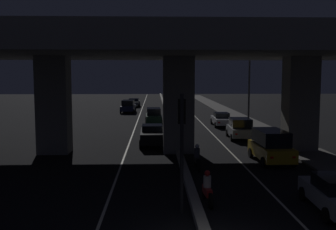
# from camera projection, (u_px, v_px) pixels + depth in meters

# --- Properties ---
(lane_line_left_inner) EXTENTS (0.12, 126.00, 0.00)m
(lane_line_left_inner) POSITION_uv_depth(u_px,v_px,m) (138.00, 120.00, 46.31)
(lane_line_left_inner) COLOR beige
(lane_line_left_inner) RESTS_ON ground_plane
(lane_line_right_inner) EXTENTS (0.12, 126.00, 0.00)m
(lane_line_right_inner) POSITION_uv_depth(u_px,v_px,m) (199.00, 120.00, 46.56)
(lane_line_right_inner) COLOR beige
(lane_line_right_inner) RESTS_ON ground_plane
(median_divider) EXTENTS (0.41, 126.00, 0.29)m
(median_divider) POSITION_uv_depth(u_px,v_px,m) (168.00, 119.00, 46.42)
(median_divider) COLOR gray
(median_divider) RESTS_ON ground_plane
(sidewalk_right) EXTENTS (2.87, 126.00, 0.13)m
(sidewalk_right) POSITION_uv_depth(u_px,v_px,m) (257.00, 127.00, 39.77)
(sidewalk_right) COLOR #5B5956
(sidewalk_right) RESTS_ON ground_plane
(elevated_overpass) EXTENTS (37.14, 13.81, 9.15)m
(elevated_overpass) POSITION_uv_depth(u_px,v_px,m) (173.00, 50.00, 26.65)
(elevated_overpass) COLOR gray
(elevated_overpass) RESTS_ON ground_plane
(traffic_light_left_of_median) EXTENTS (0.30, 0.49, 4.63)m
(traffic_light_left_of_median) POSITION_uv_depth(u_px,v_px,m) (182.00, 132.00, 15.00)
(traffic_light_left_of_median) COLOR black
(traffic_light_left_of_median) RESTS_ON ground_plane
(street_lamp) EXTENTS (2.20, 0.32, 7.68)m
(street_lamp) POSITION_uv_depth(u_px,v_px,m) (246.00, 83.00, 39.61)
(street_lamp) COLOR #2D2D30
(street_lamp) RESTS_ON ground_plane
(car_taxi_yellow_second) EXTENTS (2.03, 4.28, 1.97)m
(car_taxi_yellow_second) POSITION_uv_depth(u_px,v_px,m) (271.00, 145.00, 24.08)
(car_taxi_yellow_second) COLOR gold
(car_taxi_yellow_second) RESTS_ON ground_plane
(car_silver_third) EXTENTS (2.16, 4.11, 1.72)m
(car_silver_third) POSITION_uv_depth(u_px,v_px,m) (240.00, 128.00, 32.98)
(car_silver_third) COLOR gray
(car_silver_third) RESTS_ON ground_plane
(car_white_fourth) EXTENTS (1.87, 4.73, 1.42)m
(car_white_fourth) POSITION_uv_depth(u_px,v_px,m) (221.00, 119.00, 41.23)
(car_white_fourth) COLOR silver
(car_white_fourth) RESTS_ON ground_plane
(car_black_lead_oncoming) EXTENTS (1.95, 4.31, 1.55)m
(car_black_lead_oncoming) POSITION_uv_depth(u_px,v_px,m) (152.00, 135.00, 29.94)
(car_black_lead_oncoming) COLOR black
(car_black_lead_oncoming) RESTS_ON ground_plane
(car_dark_green_second_oncoming) EXTENTS (1.92, 4.49, 1.72)m
(car_dark_green_second_oncoming) POSITION_uv_depth(u_px,v_px,m) (154.00, 116.00, 43.18)
(car_dark_green_second_oncoming) COLOR black
(car_dark_green_second_oncoming) RESTS_ON ground_plane
(car_dark_blue_third_oncoming) EXTENTS (2.12, 4.72, 1.78)m
(car_dark_blue_third_oncoming) POSITION_uv_depth(u_px,v_px,m) (128.00, 106.00, 56.16)
(car_dark_blue_third_oncoming) COLOR #141938
(car_dark_blue_third_oncoming) RESTS_ON ground_plane
(car_grey_fourth_oncoming) EXTENTS (2.06, 4.25, 1.39)m
(car_grey_fourth_oncoming) POSITION_uv_depth(u_px,v_px,m) (134.00, 102.00, 66.37)
(car_grey_fourth_oncoming) COLOR #515459
(car_grey_fourth_oncoming) RESTS_ON ground_plane
(motorcycle_red_filtering_near) EXTENTS (0.34, 1.94, 1.41)m
(motorcycle_red_filtering_near) POSITION_uv_depth(u_px,v_px,m) (207.00, 190.00, 16.26)
(motorcycle_red_filtering_near) COLOR black
(motorcycle_red_filtering_near) RESTS_ON ground_plane
(motorcycle_black_filtering_mid) EXTENTS (0.33, 2.00, 1.44)m
(motorcycle_black_filtering_mid) POSITION_uv_depth(u_px,v_px,m) (197.00, 159.00, 22.27)
(motorcycle_black_filtering_mid) COLOR black
(motorcycle_black_filtering_mid) RESTS_ON ground_plane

